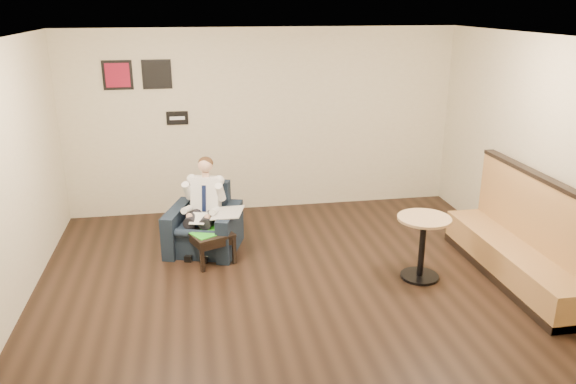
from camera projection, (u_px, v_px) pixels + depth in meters
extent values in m
plane|color=black|center=(301.00, 298.00, 6.29)|extent=(6.00, 6.00, 0.00)
cube|color=beige|center=(263.00, 121.00, 8.63)|extent=(6.00, 0.02, 2.80)
cube|color=beige|center=(410.00, 343.00, 3.04)|extent=(6.00, 0.02, 2.80)
cube|color=beige|center=(562.00, 165.00, 6.33)|extent=(0.02, 6.00, 2.80)
cube|color=white|center=(303.00, 40.00, 5.38)|extent=(6.00, 6.00, 0.02)
cube|color=black|center=(177.00, 118.00, 8.37)|extent=(0.32, 0.02, 0.20)
cube|color=maroon|center=(118.00, 75.00, 8.03)|extent=(0.42, 0.03, 0.42)
cube|color=black|center=(157.00, 74.00, 8.12)|extent=(0.42, 0.03, 0.42)
cube|color=black|center=(203.00, 220.00, 7.38)|extent=(1.11, 1.11, 0.85)
cube|color=white|center=(198.00, 218.00, 7.16)|extent=(0.26, 0.32, 0.01)
cube|color=silver|center=(228.00, 213.00, 7.20)|extent=(0.48, 0.54, 0.01)
cube|color=black|center=(211.00, 247.00, 7.12)|extent=(0.64, 0.64, 0.40)
cube|color=green|center=(209.00, 233.00, 7.02)|extent=(0.49, 0.45, 0.01)
cylinder|color=white|center=(218.00, 224.00, 7.21)|extent=(0.10, 0.10, 0.08)
cube|color=black|center=(208.00, 227.00, 7.19)|extent=(0.14, 0.09, 0.01)
cube|color=#B07E44|center=(518.00, 230.00, 6.55)|extent=(0.58, 2.44, 1.25)
cylinder|color=tan|center=(422.00, 248.00, 6.63)|extent=(0.81, 0.81, 0.78)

